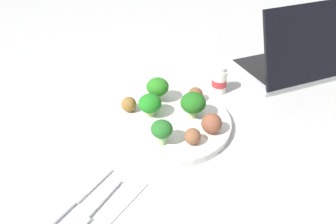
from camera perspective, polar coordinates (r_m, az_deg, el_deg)
name	(u,v)px	position (r m, az deg, el deg)	size (l,w,h in m)	color
ground_plane	(168,125)	(0.76, 0.00, -2.23)	(4.00, 4.00, 0.00)	#B2B2AD
plate	(168,122)	(0.75, 0.00, -1.74)	(0.28, 0.28, 0.02)	white
broccoli_floret_center	(158,87)	(0.79, -1.75, 4.18)	(0.05, 0.05, 0.06)	#9FB867
broccoli_floret_back_right	(150,104)	(0.74, -3.06, 1.41)	(0.05, 0.05, 0.05)	#A0C16B
broccoli_floret_far_rim	(193,103)	(0.74, 4.26, 1.52)	(0.06, 0.06, 0.06)	#A4B975
broccoli_floret_near_rim	(162,130)	(0.66, -1.05, -3.04)	(0.04, 0.04, 0.05)	#9AC984
meatball_front_left	(212,123)	(0.71, 7.37, -1.91)	(0.04, 0.04, 0.04)	brown
meatball_front_right	(129,104)	(0.77, -6.61, 1.29)	(0.03, 0.03, 0.03)	brown
meatball_near_rim	(195,95)	(0.81, 4.65, 2.93)	(0.04, 0.04, 0.04)	brown
meatball_mid_right	(193,136)	(0.68, 4.16, -4.11)	(0.03, 0.03, 0.03)	brown
napkin	(90,201)	(0.61, -13.04, -14.41)	(0.17, 0.12, 0.01)	white
fork	(94,207)	(0.60, -12.31, -15.36)	(0.12, 0.03, 0.01)	silver
knife	(79,197)	(0.62, -14.79, -13.74)	(0.15, 0.03, 0.01)	white
yogurt_bottle	(219,81)	(0.87, 8.65, 5.20)	(0.04, 0.04, 0.07)	white
laptop	(296,59)	(1.02, 20.75, 8.34)	(0.39, 0.36, 0.21)	silver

